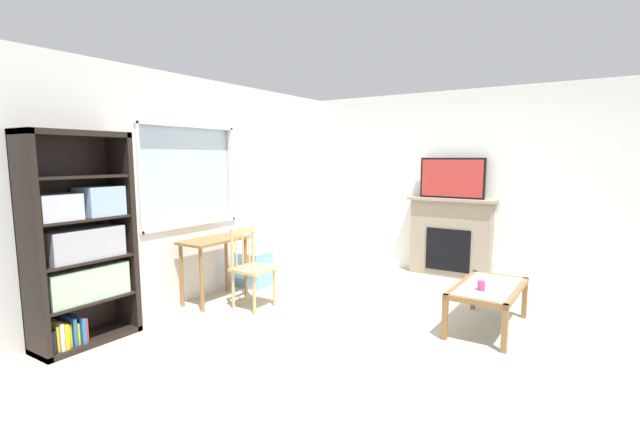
{
  "coord_description": "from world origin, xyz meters",
  "views": [
    {
      "loc": [
        -4.0,
        -1.68,
        1.7
      ],
      "look_at": [
        0.07,
        0.96,
        1.03
      ],
      "focal_mm": 25.33,
      "sensor_mm": 36.0,
      "label": 1
    }
  ],
  "objects_px": {
    "fireplace": "(450,237)",
    "wooden_chair": "(251,267)",
    "sippy_cup": "(481,285)",
    "tv": "(452,178)",
    "bookshelf": "(80,246)",
    "desk_under_window": "(214,251)",
    "plastic_drawer_unit": "(253,269)",
    "coffee_table": "(488,292)"
  },
  "relations": [
    {
      "from": "plastic_drawer_unit",
      "to": "tv",
      "type": "height_order",
      "value": "tv"
    },
    {
      "from": "plastic_drawer_unit",
      "to": "coffee_table",
      "type": "distance_m",
      "value": 2.99
    },
    {
      "from": "desk_under_window",
      "to": "fireplace",
      "type": "relative_size",
      "value": 0.66
    },
    {
      "from": "tv",
      "to": "sippy_cup",
      "type": "height_order",
      "value": "tv"
    },
    {
      "from": "plastic_drawer_unit",
      "to": "tv",
      "type": "relative_size",
      "value": 0.51
    },
    {
      "from": "tv",
      "to": "sippy_cup",
      "type": "bearing_deg",
      "value": -155.03
    },
    {
      "from": "tv",
      "to": "sippy_cup",
      "type": "distance_m",
      "value": 2.35
    },
    {
      "from": "tv",
      "to": "wooden_chair",
      "type": "bearing_deg",
      "value": 150.0
    },
    {
      "from": "desk_under_window",
      "to": "coffee_table",
      "type": "xyz_separation_m",
      "value": [
        0.86,
        -2.93,
        -0.23
      ]
    },
    {
      "from": "desk_under_window",
      "to": "coffee_table",
      "type": "height_order",
      "value": "desk_under_window"
    },
    {
      "from": "fireplace",
      "to": "sippy_cup",
      "type": "xyz_separation_m",
      "value": [
        -1.98,
        -0.91,
        -0.08
      ]
    },
    {
      "from": "fireplace",
      "to": "tv",
      "type": "relative_size",
      "value": 1.37
    },
    {
      "from": "wooden_chair",
      "to": "plastic_drawer_unit",
      "type": "relative_size",
      "value": 1.97
    },
    {
      "from": "coffee_table",
      "to": "bookshelf",
      "type": "bearing_deg",
      "value": 128.16
    },
    {
      "from": "tv",
      "to": "fireplace",
      "type": "bearing_deg",
      "value": 0.0
    },
    {
      "from": "bookshelf",
      "to": "fireplace",
      "type": "distance_m",
      "value": 4.68
    },
    {
      "from": "tv",
      "to": "coffee_table",
      "type": "bearing_deg",
      "value": -152.05
    },
    {
      "from": "desk_under_window",
      "to": "plastic_drawer_unit",
      "type": "height_order",
      "value": "desk_under_window"
    },
    {
      "from": "bookshelf",
      "to": "coffee_table",
      "type": "height_order",
      "value": "bookshelf"
    },
    {
      "from": "desk_under_window",
      "to": "plastic_drawer_unit",
      "type": "xyz_separation_m",
      "value": [
        0.74,
        0.05,
        -0.38
      ]
    },
    {
      "from": "bookshelf",
      "to": "plastic_drawer_unit",
      "type": "height_order",
      "value": "bookshelf"
    },
    {
      "from": "fireplace",
      "to": "wooden_chair",
      "type": "bearing_deg",
      "value": 150.17
    },
    {
      "from": "desk_under_window",
      "to": "wooden_chair",
      "type": "xyz_separation_m",
      "value": [
        0.07,
        -0.51,
        -0.14
      ]
    },
    {
      "from": "wooden_chair",
      "to": "coffee_table",
      "type": "height_order",
      "value": "wooden_chair"
    },
    {
      "from": "coffee_table",
      "to": "sippy_cup",
      "type": "xyz_separation_m",
      "value": [
        -0.19,
        0.03,
        0.11
      ]
    },
    {
      "from": "bookshelf",
      "to": "desk_under_window",
      "type": "bearing_deg",
      "value": -4.07
    },
    {
      "from": "desk_under_window",
      "to": "coffee_table",
      "type": "distance_m",
      "value": 3.06
    },
    {
      "from": "fireplace",
      "to": "sippy_cup",
      "type": "bearing_deg",
      "value": -155.23
    },
    {
      "from": "desk_under_window",
      "to": "bookshelf",
      "type": "bearing_deg",
      "value": 175.93
    },
    {
      "from": "tv",
      "to": "coffee_table",
      "type": "relative_size",
      "value": 0.83
    },
    {
      "from": "fireplace",
      "to": "bookshelf",
      "type": "bearing_deg",
      "value": 153.27
    },
    {
      "from": "wooden_chair",
      "to": "plastic_drawer_unit",
      "type": "distance_m",
      "value": 0.91
    },
    {
      "from": "wooden_chair",
      "to": "coffee_table",
      "type": "relative_size",
      "value": 0.83
    },
    {
      "from": "desk_under_window",
      "to": "sippy_cup",
      "type": "relative_size",
      "value": 9.05
    },
    {
      "from": "tv",
      "to": "coffee_table",
      "type": "xyz_separation_m",
      "value": [
        -1.77,
        -0.94,
        -1.04
      ]
    },
    {
      "from": "fireplace",
      "to": "sippy_cup",
      "type": "relative_size",
      "value": 13.76
    },
    {
      "from": "wooden_chair",
      "to": "fireplace",
      "type": "relative_size",
      "value": 0.73
    },
    {
      "from": "desk_under_window",
      "to": "sippy_cup",
      "type": "height_order",
      "value": "desk_under_window"
    },
    {
      "from": "tv",
      "to": "sippy_cup",
      "type": "xyz_separation_m",
      "value": [
        -1.96,
        -0.91,
        -0.93
      ]
    },
    {
      "from": "bookshelf",
      "to": "fireplace",
      "type": "bearing_deg",
      "value": -26.73
    },
    {
      "from": "plastic_drawer_unit",
      "to": "fireplace",
      "type": "xyz_separation_m",
      "value": [
        1.91,
        -2.04,
        0.34
      ]
    },
    {
      "from": "plastic_drawer_unit",
      "to": "sippy_cup",
      "type": "xyz_separation_m",
      "value": [
        -0.07,
        -2.95,
        0.25
      ]
    }
  ]
}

